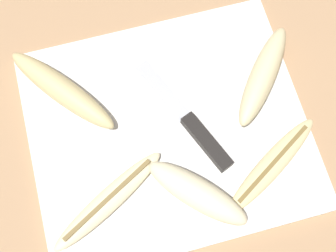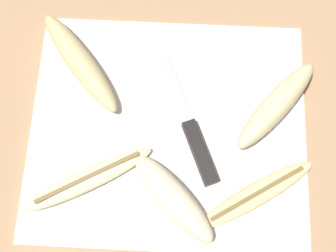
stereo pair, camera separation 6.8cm
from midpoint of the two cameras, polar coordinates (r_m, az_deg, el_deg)
ground_plane at (r=0.71m, az=2.75°, el=-0.98°), size 4.00×4.00×0.00m
cutting_board at (r=0.70m, az=2.77°, el=-0.83°), size 0.41×0.36×0.01m
knife at (r=0.68m, az=6.17°, el=-2.29°), size 0.10×0.20×0.02m
banana_spotted_left at (r=0.72m, az=-8.04°, el=7.35°), size 0.15×0.18×0.04m
banana_cream_curved at (r=0.67m, az=-6.82°, el=-6.86°), size 0.19×0.12×0.02m
banana_mellow_near at (r=0.68m, az=13.59°, el=-8.56°), size 0.18×0.13×0.02m
banana_soft_right at (r=0.71m, az=15.77°, el=2.09°), size 0.14×0.16×0.04m
banana_pale_long at (r=0.65m, az=3.69°, el=-9.26°), size 0.14×0.14×0.04m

